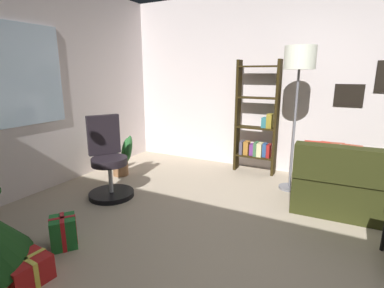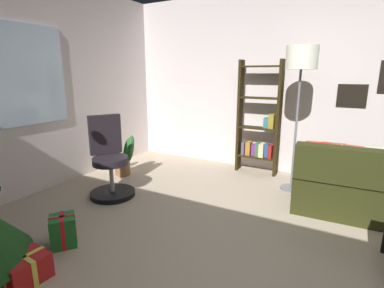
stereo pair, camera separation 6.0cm
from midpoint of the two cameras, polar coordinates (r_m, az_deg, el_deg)
name	(u,v)px [view 1 (the left image)]	position (r m, az deg, el deg)	size (l,w,h in m)	color
ground_plane	(278,270)	(2.71, 15.73, -22.51)	(4.85, 6.24, 0.10)	tan
wall_back_with_windows	(16,86)	(4.15, -31.40, 9.51)	(4.85, 0.12, 2.73)	silver
wall_right_with_frames	(322,85)	(4.67, 23.55, 10.52)	(0.12, 6.24, 2.73)	silver
gift_box_red	(27,271)	(2.69, -30.01, -20.52)	(0.32, 0.28, 0.21)	red
gift_box_green	(63,232)	(2.99, -24.21, -15.32)	(0.30, 0.30, 0.29)	#1E722D
office_chair	(108,165)	(3.85, -16.33, -4.00)	(0.57, 0.58, 1.02)	black
bookshelf	(257,125)	(4.62, 12.15, 3.58)	(0.18, 0.64, 1.72)	black
floor_lamp	(299,68)	(3.95, 19.66, 13.78)	(0.38, 0.38, 1.85)	slate
potted_plant	(121,158)	(4.59, -14.05, -2.57)	(0.39, 0.43, 0.67)	brown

